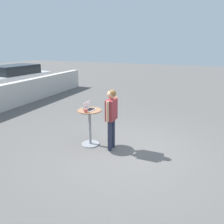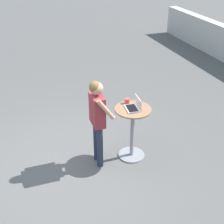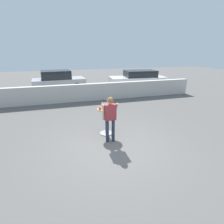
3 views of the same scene
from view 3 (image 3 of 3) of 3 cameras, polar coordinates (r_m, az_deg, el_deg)
name	(u,v)px [view 3 (image 3 of 3)]	position (r m, az deg, el deg)	size (l,w,h in m)	color
ground_plane	(113,147)	(5.85, 0.24, -11.33)	(50.00, 50.00, 0.00)	#5B5956
pavement_kerb	(86,92)	(11.09, -8.63, 6.36)	(14.65, 0.35, 1.06)	beige
cafe_table	(106,119)	(6.49, -1.98, -2.25)	(0.64, 0.64, 0.99)	gray
laptop	(106,107)	(6.35, -2.02, 1.53)	(0.32, 0.26, 0.21)	silver
coffee_mug	(100,108)	(6.27, -3.97, 1.22)	(0.12, 0.09, 0.09)	#C14C42
standing_person	(110,114)	(5.77, -0.60, -0.79)	(0.52, 0.35, 1.59)	#282D42
parked_car_near_street	(58,81)	(14.12, -17.09, 9.70)	(3.95, 2.15, 1.59)	#9E9EA3
parked_car_further_down	(138,79)	(14.83, 8.45, 10.57)	(4.63, 2.20, 1.48)	silver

